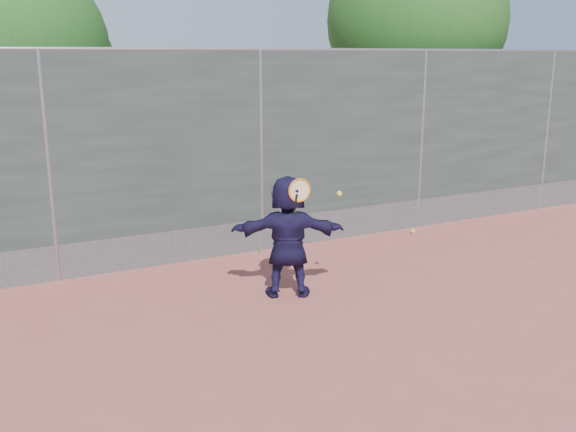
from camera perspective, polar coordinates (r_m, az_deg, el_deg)
name	(u,v)px	position (r m, az deg, el deg)	size (l,w,h in m)	color
ground	(400,335)	(7.11, 9.93, -10.40)	(80.00, 80.00, 0.00)	#9E4C42
player	(288,236)	(7.88, 0.00, -1.80)	(1.42, 0.45, 1.53)	#181336
ball_ground	(413,231)	(11.02, 11.05, -1.34)	(0.07, 0.07, 0.07)	yellow
fence	(261,148)	(9.58, -2.40, 6.06)	(20.00, 0.06, 3.03)	#38423D
swing_action	(303,192)	(7.62, 1.37, 2.13)	(0.74, 0.13, 0.51)	orange
tree_right	(422,26)	(13.91, 11.80, 16.19)	(3.78, 3.60, 5.39)	#382314
tree_left	(25,54)	(11.71, -22.31, 13.19)	(3.15, 3.00, 4.53)	#382314
weed_clump	(283,241)	(9.91, -0.49, -2.23)	(0.68, 0.07, 0.30)	#387226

